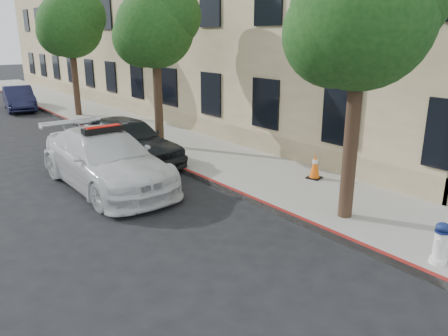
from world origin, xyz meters
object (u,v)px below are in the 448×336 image
police_car (106,159)px  traffic_cone (315,166)px  parked_car_mid (127,141)px  fire_hydrant (440,244)px  parked_car_far (19,98)px

police_car → traffic_cone: (4.60, -3.29, -0.26)m
parked_car_mid → fire_hydrant: bearing=-89.4°
fire_hydrant → parked_car_far: bearing=78.6°
parked_car_far → traffic_cone: parked_car_far is taller
police_car → parked_car_far: police_car is taller
parked_car_mid → traffic_cone: (3.19, -4.95, -0.26)m
police_car → fire_hydrant: (2.68, -7.72, -0.24)m
parked_car_mid → parked_car_far: parked_car_mid is taller
parked_car_mid → fire_hydrant: parked_car_mid is taller
police_car → parked_car_mid: bearing=48.8°
fire_hydrant → police_car: bearing=94.5°
parked_car_mid → traffic_cone: bearing=-64.3°
parked_car_far → fire_hydrant: 22.52m
police_car → fire_hydrant: police_car is taller
parked_car_mid → fire_hydrant: (1.27, -9.38, -0.24)m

